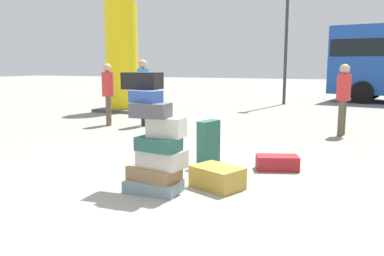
{
  "coord_description": "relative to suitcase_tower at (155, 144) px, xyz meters",
  "views": [
    {
      "loc": [
        2.34,
        -4.0,
        1.58
      ],
      "look_at": [
        0.06,
        1.44,
        0.62
      ],
      "focal_mm": 37.0,
      "sensor_mm": 36.0,
      "label": 1
    }
  ],
  "objects": [
    {
      "name": "yellow_dummy_statue",
      "position": [
        -5.12,
        7.3,
        1.37
      ],
      "size": [
        1.51,
        1.51,
        4.44
      ],
      "color": "yellow",
      "rests_on": "ground"
    },
    {
      "name": "ground_plane",
      "position": [
        -0.07,
        -0.23,
        -0.61
      ],
      "size": [
        80.0,
        80.0,
        0.0
      ],
      "primitive_type": "plane",
      "color": "gray"
    },
    {
      "name": "person_passerby_in_red",
      "position": [
        -3.7,
        4.38,
        0.34
      ],
      "size": [
        0.3,
        0.31,
        1.6
      ],
      "rotation": [
        0.0,
        0.0,
        -1.04
      ],
      "color": "brown",
      "rests_on": "ground"
    },
    {
      "name": "suitcase_maroon_right_side",
      "position": [
        1.22,
        1.61,
        -0.5
      ],
      "size": [
        0.69,
        0.5,
        0.22
      ],
      "primitive_type": "cube",
      "rotation": [
        0.0,
        0.0,
        0.34
      ],
      "color": "maroon",
      "rests_on": "ground"
    },
    {
      "name": "suitcase_tower",
      "position": [
        0.0,
        0.0,
        0.0
      ],
      "size": [
        0.91,
        0.61,
        1.47
      ],
      "color": "gray",
      "rests_on": "ground"
    },
    {
      "name": "suitcase_tan_left_side",
      "position": [
        0.67,
        0.43,
        -0.47
      ],
      "size": [
        0.74,
        0.65,
        0.28
      ],
      "primitive_type": "cube",
      "rotation": [
        0.0,
        0.0,
        -0.41
      ],
      "color": "#B28C33",
      "rests_on": "ground"
    },
    {
      "name": "suitcase_teal_white_trunk",
      "position": [
        0.15,
        1.5,
        -0.26
      ],
      "size": [
        0.27,
        0.44,
        0.71
      ],
      "primitive_type": "cube",
      "rotation": [
        0.0,
        0.0,
        -0.26
      ],
      "color": "#26594C",
      "rests_on": "ground"
    },
    {
      "name": "person_bearded_onlooker",
      "position": [
        1.98,
        5.09,
        0.34
      ],
      "size": [
        0.3,
        0.34,
        1.58
      ],
      "rotation": [
        0.0,
        0.0,
        -1.75
      ],
      "color": "brown",
      "rests_on": "ground"
    },
    {
      "name": "person_tourist_with_camera",
      "position": [
        -2.8,
        4.64,
        0.4
      ],
      "size": [
        0.3,
        0.3,
        1.69
      ],
      "rotation": [
        0.0,
        0.0,
        -0.94
      ],
      "color": "black",
      "rests_on": "ground"
    }
  ]
}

